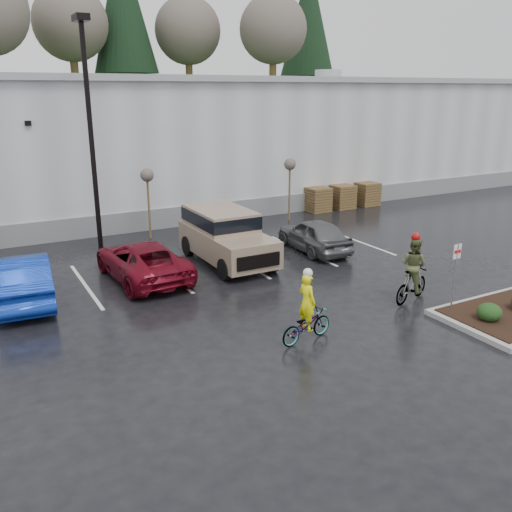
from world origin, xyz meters
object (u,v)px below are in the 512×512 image
lamppost (89,112)px  sapling_east (290,168)px  cyclist_hivis (306,318)px  car_red (142,260)px  pallet_stack_a (318,199)px  suv_tan (227,237)px  pallet_stack_c (367,194)px  car_grey (314,235)px  car_blue (22,278)px  pallet_stack_b (342,197)px  cyclist_olive (412,276)px  fire_lane_sign (455,269)px  sapling_mid (147,179)px

lamppost → sapling_east: (10.00, 1.00, -2.96)m
cyclist_hivis → lamppost: bearing=4.1°
car_red → pallet_stack_a: bearing=-155.2°
suv_tan → cyclist_hivis: bearing=-99.1°
sapling_east → cyclist_hivis: sapling_east is taller
car_red → pallet_stack_c: bearing=-160.8°
sapling_east → car_grey: 6.02m
car_blue → cyclist_hivis: size_ratio=2.28×
cyclist_hivis → pallet_stack_b: bearing=-50.6°
pallet_stack_c → car_blue: bearing=-161.6°
cyclist_olive → fire_lane_sign: bearing=-179.5°
pallet_stack_a → fire_lane_sign: 14.60m
sapling_mid → car_red: 5.98m
sapling_east → car_grey: (-2.08, -5.27, -2.03)m
pallet_stack_c → car_grey: bearing=-142.2°
pallet_stack_c → car_grey: (-8.08, -6.27, 0.02)m
sapling_east → car_grey: sapling_east is taller
pallet_stack_c → suv_tan: (-12.01, -6.00, 0.35)m
sapling_mid → fire_lane_sign: bearing=-67.5°
fire_lane_sign → car_red: fire_lane_sign is taller
pallet_stack_c → car_grey: car_grey is taller
pallet_stack_c → cyclist_olive: size_ratio=0.59×
lamppost → fire_lane_sign: size_ratio=4.19×
pallet_stack_b → fire_lane_sign: 15.23m
lamppost → sapling_mid: lamppost is taller
suv_tan → sapling_mid: bearing=106.6°
cyclist_hivis → sapling_mid: bearing=-8.5°
car_grey → cyclist_hivis: (-5.09, -7.01, -0.04)m
car_red → cyclist_hivis: bearing=105.7°
pallet_stack_c → cyclist_hivis: (-13.17, -13.28, -0.02)m
sapling_mid → car_grey: bearing=-44.2°
lamppost → car_blue: (-3.51, -4.50, -4.91)m
lamppost → pallet_stack_a: (12.50, 2.00, -5.01)m
pallet_stack_b → car_blue: bearing=-159.9°
lamppost → car_red: bearing=-83.4°
pallet_stack_b → car_red: 15.06m
lamppost → fire_lane_sign: (7.80, -11.80, -4.28)m
lamppost → cyclist_olive: size_ratio=4.03×
fire_lane_sign → cyclist_hivis: 5.06m
sapling_mid → pallet_stack_b: 11.92m
pallet_stack_b → cyclist_olive: 14.23m
car_blue → cyclist_hivis: cyclist_hivis is taller
sapling_east → suv_tan: bearing=-140.2°
car_red → lamppost: bearing=-86.1°
pallet_stack_a → cyclist_hivis: 16.43m
lamppost → fire_lane_sign: bearing=-56.5°
sapling_mid → cyclist_hivis: 12.46m
pallet_stack_a → cyclist_hivis: cyclist_hivis is taller
car_red → car_grey: 7.42m
sapling_mid → car_blue: bearing=-137.6°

